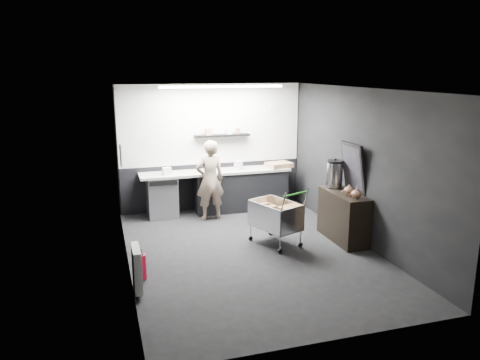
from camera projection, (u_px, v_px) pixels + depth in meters
name	position (u px, v px, depth m)	size (l,w,h in m)	color
floor	(251.00, 252.00, 7.85)	(5.50, 5.50, 0.00)	black
ceiling	(252.00, 89.00, 7.22)	(5.50, 5.50, 0.00)	white
wall_back	(212.00, 147.00, 10.10)	(5.50, 5.50, 0.00)	black
wall_front	(332.00, 229.00, 4.98)	(5.50, 5.50, 0.00)	black
wall_left	(124.00, 183.00, 6.98)	(5.50, 5.50, 0.00)	black
wall_right	(361.00, 167.00, 8.10)	(5.50, 5.50, 0.00)	black
kitchen_wall_panel	(212.00, 124.00, 9.96)	(3.95, 0.02, 1.70)	silver
dado_panel	(213.00, 186.00, 10.28)	(3.95, 0.02, 1.00)	black
floating_shelf	(222.00, 135.00, 9.97)	(1.20, 0.22, 0.04)	black
wall_clock	(274.00, 109.00, 10.28)	(0.20, 0.20, 0.03)	silver
poster	(120.00, 154.00, 8.15)	(0.02, 0.30, 0.40)	silver
poster_red_band	(121.00, 150.00, 8.13)	(0.01, 0.22, 0.10)	red
radiator	(137.00, 268.00, 6.39)	(0.10, 0.50, 0.60)	silver
ceiling_strip	(222.00, 87.00, 8.95)	(2.40, 0.20, 0.04)	white
prep_counter	(222.00, 190.00, 10.04)	(3.20, 0.61, 0.90)	black
person	(210.00, 180.00, 9.43)	(0.59, 0.39, 1.63)	#BBAC94
shopping_cart	(275.00, 217.00, 8.13)	(0.86, 1.12, 1.03)	silver
sideboard	(343.00, 210.00, 8.33)	(0.50, 1.17, 1.75)	black
fire_extinguisher	(141.00, 266.00, 6.78)	(0.14, 0.14, 0.46)	red
cardboard_box	(279.00, 165.00, 10.24)	(0.52, 0.40, 0.10)	#A07755
pink_tub	(238.00, 165.00, 10.02)	(0.19, 0.19, 0.19)	beige
white_container	(167.00, 171.00, 9.54)	(0.16, 0.13, 0.14)	silver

